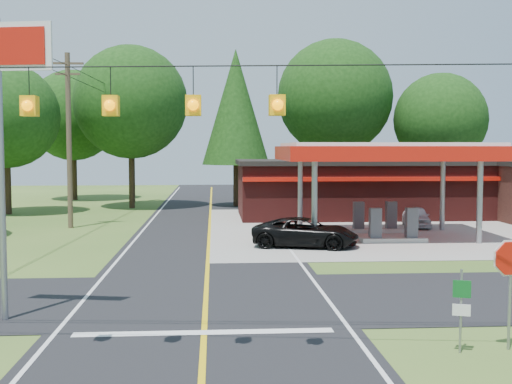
{
  "coord_description": "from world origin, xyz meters",
  "views": [
    {
      "loc": [
        0.26,
        -19.37,
        4.65
      ],
      "look_at": [
        2.0,
        7.0,
        2.8
      ],
      "focal_mm": 45.0,
      "sensor_mm": 36.0,
      "label": 1
    }
  ],
  "objects": [
    {
      "name": "ground",
      "position": [
        0.0,
        0.0,
        0.0
      ],
      "size": [
        120.0,
        120.0,
        0.0
      ],
      "primitive_type": "plane",
      "color": "#385D20",
      "rests_on": "ground"
    },
    {
      "name": "main_highway",
      "position": [
        0.0,
        0.0,
        0.01
      ],
      "size": [
        8.0,
        120.0,
        0.02
      ],
      "primitive_type": "cube",
      "color": "black",
      "rests_on": "ground"
    },
    {
      "name": "cross_road",
      "position": [
        0.0,
        0.0,
        0.01
      ],
      "size": [
        70.0,
        7.0,
        0.02
      ],
      "primitive_type": "cube",
      "color": "black",
      "rests_on": "ground"
    },
    {
      "name": "lane_center_yellow",
      "position": [
        0.0,
        0.0,
        0.03
      ],
      "size": [
        0.15,
        110.0,
        0.0
      ],
      "primitive_type": "cube",
      "color": "yellow",
      "rests_on": "main_highway"
    },
    {
      "name": "gas_canopy",
      "position": [
        9.0,
        13.0,
        4.27
      ],
      "size": [
        10.6,
        7.4,
        4.88
      ],
      "color": "gray",
      "rests_on": "ground"
    },
    {
      "name": "convenience_store",
      "position": [
        10.0,
        22.98,
        1.92
      ],
      "size": [
        16.4,
        7.55,
        3.8
      ],
      "color": "#4C1715",
      "rests_on": "ground"
    },
    {
      "name": "utility_pole_far_left",
      "position": [
        -8.0,
        18.0,
        5.2
      ],
      "size": [
        1.8,
        0.3,
        10.0
      ],
      "color": "#473828",
      "rests_on": "ground"
    },
    {
      "name": "utility_pole_north",
      "position": [
        -6.5,
        35.0,
        4.75
      ],
      "size": [
        0.3,
        0.3,
        9.5
      ],
      "color": "#473828",
      "rests_on": "ground"
    },
    {
      "name": "overhead_beacons",
      "position": [
        -1.0,
        -6.0,
        6.21
      ],
      "size": [
        17.04,
        2.04,
        1.03
      ],
      "color": "black",
      "rests_on": "ground"
    },
    {
      "name": "treeline_backdrop",
      "position": [
        0.82,
        24.01,
        7.49
      ],
      "size": [
        70.27,
        51.59,
        13.3
      ],
      "color": "#332316",
      "rests_on": "ground"
    },
    {
      "name": "suv_car",
      "position": [
        4.5,
        10.0,
        0.68
      ],
      "size": [
        5.98,
        5.98,
        1.36
      ],
      "primitive_type": "imported",
      "rotation": [
        0.0,
        0.0,
        1.32
      ],
      "color": "black",
      "rests_on": "ground"
    },
    {
      "name": "sedan_car",
      "position": [
        12.0,
        17.0,
        0.59
      ],
      "size": [
        4.08,
        4.08,
        1.19
      ],
      "primitive_type": "imported",
      "rotation": [
        0.0,
        0.0,
        -0.19
      ],
      "color": "silver",
      "rests_on": "ground"
    },
    {
      "name": "octagonal_stop_sign",
      "position": [
        7.0,
        -5.36,
        1.93
      ],
      "size": [
        0.89,
        0.13,
        2.58
      ],
      "color": "gray",
      "rests_on": "ground"
    },
    {
      "name": "route_sign_post",
      "position": [
        5.8,
        -5.52,
        1.13
      ],
      "size": [
        0.38,
        0.15,
        1.92
      ],
      "color": "gray",
      "rests_on": "ground"
    }
  ]
}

